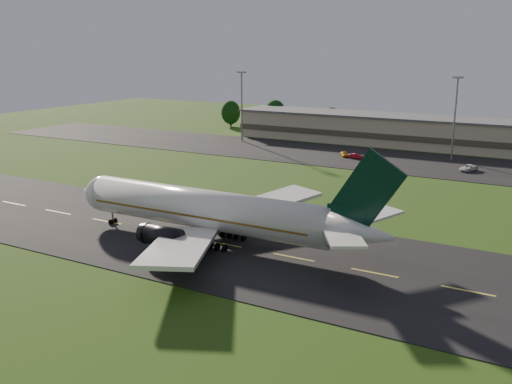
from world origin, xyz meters
The scene contains 10 objects.
ground centered at (0.00, 0.00, 0.00)m, with size 360.00×360.00×0.00m, color #1E4110.
taxiway centered at (0.00, 0.00, 0.05)m, with size 220.00×30.00×0.10m, color black.
apron centered at (0.00, 72.00, 0.05)m, with size 260.00×30.00×0.10m, color black.
airliner centered at (-13.13, 0.01, 4.66)m, with size 51.25×42.18×15.57m.
terminal centered at (6.40, 96.18, 3.99)m, with size 145.00×16.00×8.40m.
light_mast_west centered at (-55.00, 80.00, 12.74)m, with size 2.40×1.20×20.35m.
light_mast_centre centered at (5.00, 80.00, 12.74)m, with size 2.40×1.20×20.35m.
service_vehicle_a centered at (-19.70, 71.35, 0.75)m, with size 1.53×3.79×1.29m, color orange.
service_vehicle_b centered at (-16.09, 69.94, 0.70)m, with size 1.28×3.66×1.21m, color #A30A1A.
service_vehicle_c centered at (10.94, 68.31, 0.80)m, with size 2.33×5.04×1.40m, color silver.
Camera 1 is at (30.11, -64.38, 27.10)m, focal length 40.00 mm.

